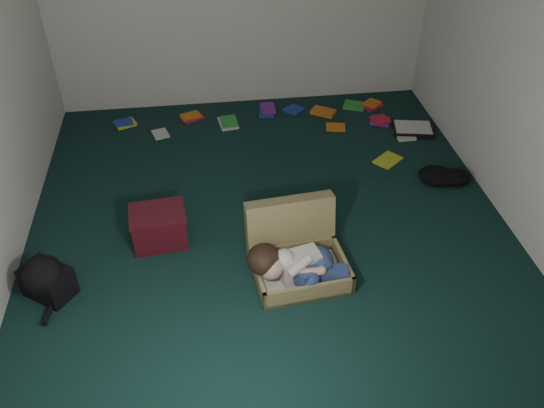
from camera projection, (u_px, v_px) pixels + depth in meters
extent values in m
plane|color=black|center=(270.00, 226.00, 4.86)|extent=(4.50, 4.50, 0.00)
plane|color=silver|center=(343.00, 337.00, 2.30)|extent=(4.50, 0.00, 4.50)
plane|color=silver|center=(536.00, 69.00, 4.27)|extent=(0.00, 4.50, 4.50)
cube|color=olive|center=(301.00, 271.00, 4.32)|extent=(0.74, 0.56, 0.16)
cube|color=silver|center=(301.00, 275.00, 4.34)|extent=(0.67, 0.50, 0.02)
cube|color=olive|center=(290.00, 227.00, 4.46)|extent=(0.71, 0.28, 0.51)
cube|color=beige|center=(299.00, 265.00, 4.24)|extent=(0.33, 0.23, 0.22)
sphere|color=tan|center=(271.00, 267.00, 4.14)|extent=(0.19, 0.19, 0.19)
ellipsoid|color=black|center=(264.00, 259.00, 4.16)|extent=(0.25, 0.26, 0.22)
ellipsoid|color=navy|center=(318.00, 261.00, 4.28)|extent=(0.23, 0.26, 0.22)
cube|color=navy|center=(312.00, 274.00, 4.19)|extent=(0.29, 0.23, 0.14)
cube|color=navy|center=(332.00, 274.00, 4.22)|extent=(0.26, 0.17, 0.11)
sphere|color=white|center=(342.00, 271.00, 4.27)|extent=(0.11, 0.11, 0.11)
sphere|color=white|center=(345.00, 278.00, 4.23)|extent=(0.10, 0.10, 0.10)
cylinder|color=tan|center=(311.00, 272.00, 4.13)|extent=(0.18, 0.08, 0.07)
cube|color=#440E17|center=(159.00, 228.00, 4.62)|extent=(0.44, 0.36, 0.28)
cube|color=#440E17|center=(157.00, 214.00, 4.53)|extent=(0.47, 0.38, 0.02)
cube|color=black|center=(413.00, 129.00, 6.06)|extent=(0.47, 0.38, 0.05)
cube|color=white|center=(413.00, 127.00, 6.04)|extent=(0.42, 0.34, 0.01)
cube|color=#C3D525|center=(125.00, 124.00, 6.18)|extent=(0.21, 0.16, 0.02)
cube|color=red|center=(192.00, 117.00, 6.29)|extent=(0.27, 0.26, 0.02)
cube|color=silver|center=(228.00, 123.00, 6.19)|extent=(0.21, 0.25, 0.02)
cube|color=navy|center=(294.00, 109.00, 6.43)|extent=(0.23, 0.26, 0.02)
cube|color=orange|center=(323.00, 112.00, 6.38)|extent=(0.26, 0.25, 0.02)
cube|color=green|center=(354.00, 105.00, 6.50)|extent=(0.23, 0.18, 0.02)
cube|color=purple|center=(380.00, 121.00, 6.23)|extent=(0.26, 0.26, 0.02)
cube|color=beige|center=(405.00, 136.00, 5.99)|extent=(0.20, 0.24, 0.02)
cube|color=#C3D525|center=(388.00, 160.00, 5.63)|extent=(0.24, 0.26, 0.02)
cube|color=red|center=(372.00, 105.00, 6.50)|extent=(0.26, 0.24, 0.02)
cube|color=silver|center=(160.00, 134.00, 6.02)|extent=(0.24, 0.19, 0.02)
cube|color=navy|center=(267.00, 111.00, 6.40)|extent=(0.26, 0.26, 0.02)
cube|color=orange|center=(336.00, 127.00, 6.12)|extent=(0.18, 0.23, 0.02)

